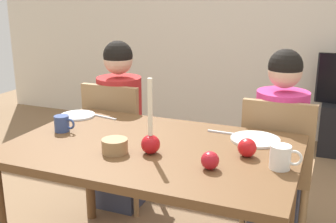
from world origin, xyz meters
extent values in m
cube|color=beige|center=(0.00, 2.60, 1.30)|extent=(6.40, 0.10, 2.60)
cube|color=brown|center=(0.00, 0.00, 0.73)|extent=(1.40, 0.90, 0.04)
cylinder|color=brown|center=(-0.64, 0.39, 0.35)|extent=(0.06, 0.06, 0.71)
cylinder|color=brown|center=(0.64, 0.39, 0.35)|extent=(0.06, 0.06, 0.71)
cube|color=#99754C|center=(-0.53, 0.69, 0.43)|extent=(0.40, 0.40, 0.04)
cube|color=#99754C|center=(-0.53, 0.51, 0.68)|extent=(0.40, 0.04, 0.45)
cylinder|color=#99754C|center=(-0.36, 0.86, 0.21)|extent=(0.04, 0.04, 0.41)
cylinder|color=#99754C|center=(-0.70, 0.86, 0.21)|extent=(0.04, 0.04, 0.41)
cylinder|color=#99754C|center=(-0.36, 0.52, 0.21)|extent=(0.04, 0.04, 0.41)
cylinder|color=#99754C|center=(-0.70, 0.52, 0.21)|extent=(0.04, 0.04, 0.41)
cube|color=#99754C|center=(0.53, 0.69, 0.43)|extent=(0.40, 0.40, 0.04)
cube|color=#99754C|center=(0.53, 0.51, 0.68)|extent=(0.40, 0.04, 0.45)
cylinder|color=#99754C|center=(0.70, 0.86, 0.21)|extent=(0.04, 0.04, 0.41)
cylinder|color=#99754C|center=(0.36, 0.86, 0.21)|extent=(0.04, 0.04, 0.41)
cylinder|color=#99754C|center=(0.70, 0.52, 0.21)|extent=(0.04, 0.04, 0.41)
cylinder|color=#99754C|center=(0.36, 0.52, 0.21)|extent=(0.04, 0.04, 0.41)
cube|color=#33384C|center=(-0.53, 0.64, 0.23)|extent=(0.28, 0.28, 0.45)
cylinder|color=#AD2323|center=(-0.53, 0.64, 0.69)|extent=(0.30, 0.30, 0.48)
sphere|color=tan|center=(-0.53, 0.64, 1.04)|extent=(0.19, 0.19, 0.19)
sphere|color=black|center=(-0.53, 0.64, 1.07)|extent=(0.19, 0.19, 0.19)
cube|color=#33384C|center=(0.53, 0.64, 0.23)|extent=(0.28, 0.28, 0.45)
cylinder|color=#D1337A|center=(0.53, 0.64, 0.69)|extent=(0.30, 0.30, 0.48)
sphere|color=tan|center=(0.53, 0.64, 1.04)|extent=(0.19, 0.19, 0.19)
sphere|color=black|center=(0.53, 0.64, 1.07)|extent=(0.19, 0.19, 0.19)
sphere|color=red|center=(0.03, -0.10, 0.80)|extent=(0.09, 0.09, 0.09)
cylinder|color=#EFE5C6|center=(0.03, -0.10, 0.97)|extent=(0.02, 0.02, 0.27)
cylinder|color=silver|center=(-0.62, 0.28, 0.76)|extent=(0.21, 0.21, 0.01)
cylinder|color=white|center=(0.45, 0.26, 0.76)|extent=(0.25, 0.25, 0.01)
cylinder|color=#33477F|center=(-0.54, 0.01, 0.79)|extent=(0.08, 0.08, 0.09)
torus|color=#33477F|center=(-0.49, 0.01, 0.80)|extent=(0.06, 0.01, 0.06)
cylinder|color=white|center=(0.61, -0.04, 0.80)|extent=(0.09, 0.09, 0.10)
torus|color=white|center=(0.67, -0.04, 0.81)|extent=(0.07, 0.01, 0.07)
cube|color=silver|center=(-0.46, 0.32, 0.75)|extent=(0.18, 0.05, 0.01)
cube|color=silver|center=(0.28, 0.31, 0.75)|extent=(0.18, 0.02, 0.01)
cylinder|color=#99754C|center=(-0.12, -0.15, 0.78)|extent=(0.12, 0.12, 0.07)
sphere|color=red|center=(0.46, 0.03, 0.79)|extent=(0.09, 0.09, 0.09)
sphere|color=#B21822|center=(0.34, -0.16, 0.79)|extent=(0.08, 0.08, 0.08)
camera|label=1|loc=(0.79, -1.73, 1.47)|focal=44.23mm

